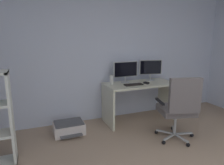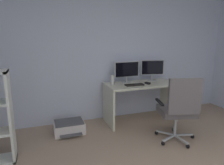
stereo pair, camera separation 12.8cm
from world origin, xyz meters
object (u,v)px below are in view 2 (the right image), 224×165
(keyboard, at_px, (134,85))
(desk, at_px, (141,94))
(office_chair, at_px, (179,107))
(printer, at_px, (69,127))
(desktop_speaker, at_px, (112,80))
(monitor_main, at_px, (127,70))
(monitor_secondary, at_px, (152,68))
(computer_mouse, at_px, (148,83))

(keyboard, bearing_deg, desk, 31.71)
(office_chair, relative_size, printer, 2.07)
(printer, bearing_deg, desktop_speaker, 12.58)
(monitor_main, xyz_separation_m, desktop_speaker, (-0.31, -0.05, -0.15))
(monitor_secondary, distance_m, desktop_speaker, 0.88)
(desktop_speaker, distance_m, printer, 1.13)
(desktop_speaker, relative_size, office_chair, 0.16)
(keyboard, relative_size, office_chair, 0.33)
(desk, bearing_deg, keyboard, -150.71)
(desktop_speaker, bearing_deg, desk, -11.53)
(desk, xyz_separation_m, desktop_speaker, (-0.53, 0.11, 0.29))
(desktop_speaker, xyz_separation_m, printer, (-0.85, -0.19, -0.73))
(monitor_secondary, height_order, keyboard, monitor_secondary)
(monitor_main, xyz_separation_m, office_chair, (0.37, -1.13, -0.41))
(monitor_main, distance_m, keyboard, 0.35)
(desktop_speaker, xyz_separation_m, office_chair, (0.67, -1.08, -0.26))
(monitor_secondary, bearing_deg, desktop_speaker, -176.82)
(desktop_speaker, height_order, office_chair, office_chair)
(monitor_main, height_order, office_chair, monitor_main)
(monitor_secondary, bearing_deg, office_chair, -99.42)
(computer_mouse, bearing_deg, monitor_secondary, 30.03)
(computer_mouse, xyz_separation_m, office_chair, (0.05, -0.88, -0.19))
(monitor_main, bearing_deg, desktop_speaker, -171.16)
(computer_mouse, bearing_deg, office_chair, -103.55)
(monitor_secondary, xyz_separation_m, office_chair, (-0.19, -1.13, -0.42))
(keyboard, distance_m, office_chair, 0.95)
(monitor_main, height_order, printer, monitor_main)
(monitor_main, bearing_deg, computer_mouse, -38.47)
(computer_mouse, bearing_deg, monitor_main, 124.81)
(keyboard, bearing_deg, printer, -178.78)
(keyboard, height_order, computer_mouse, computer_mouse)
(office_chair, bearing_deg, desktop_speaker, 121.75)
(monitor_secondary, relative_size, office_chair, 0.44)
(keyboard, xyz_separation_m, printer, (-1.20, 0.02, -0.65))
(printer, bearing_deg, office_chair, -30.47)
(desk, xyz_separation_m, computer_mouse, (0.09, -0.09, 0.22))
(monitor_main, height_order, desktop_speaker, monitor_main)
(monitor_main, height_order, keyboard, monitor_main)
(desk, height_order, monitor_main, monitor_main)
(desk, xyz_separation_m, monitor_main, (-0.23, 0.16, 0.44))
(desk, relative_size, desktop_speaker, 7.86)
(monitor_main, xyz_separation_m, printer, (-1.16, -0.24, -0.88))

